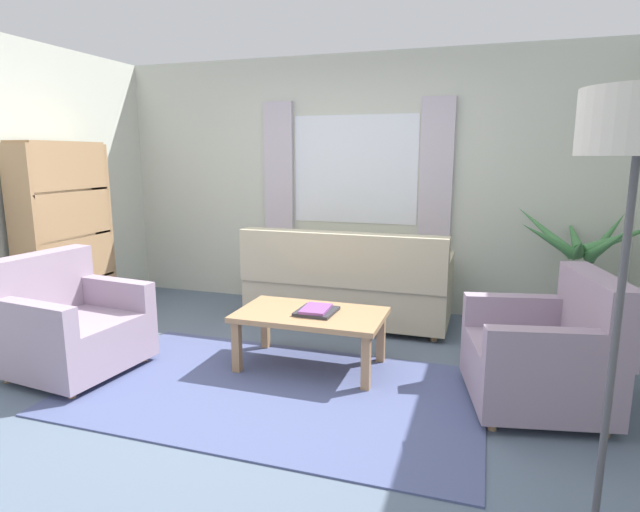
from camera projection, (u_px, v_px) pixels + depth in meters
The scene contains 12 objects.
ground_plane at pixel (274, 392), 3.56m from camera, with size 6.24×6.24×0.00m, color slate.
wall_back at pixel (356, 184), 5.42m from camera, with size 5.32×0.12×2.60m, color beige.
window_with_curtains at pixel (354, 170), 5.31m from camera, with size 1.98×0.07×1.40m.
area_rug at pixel (274, 391), 3.56m from camera, with size 2.79×1.63×0.01m, color #4C5684.
couch at pixel (347, 286), 4.94m from camera, with size 1.90×0.82×0.92m.
armchair_left at pixel (69, 326), 3.84m from camera, with size 0.90×0.92×0.88m.
armchair_right at pixel (546, 354), 3.29m from camera, with size 0.97×0.99×0.88m.
coffee_table at pixel (311, 319), 3.90m from camera, with size 1.10×0.64×0.44m.
book_stack_on_table at pixel (316, 310), 3.86m from camera, with size 0.29×0.31×0.04m.
potted_plant at pixel (580, 274), 4.48m from camera, with size 1.23×1.17×1.17m.
bookshelf at pixel (69, 246), 4.80m from camera, with size 0.30×0.94×1.72m.
standing_lamp at pixel (637, 154), 1.87m from camera, with size 0.42×0.42×1.84m.
Camera 1 is at (1.32, -3.05, 1.60)m, focal length 29.06 mm.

